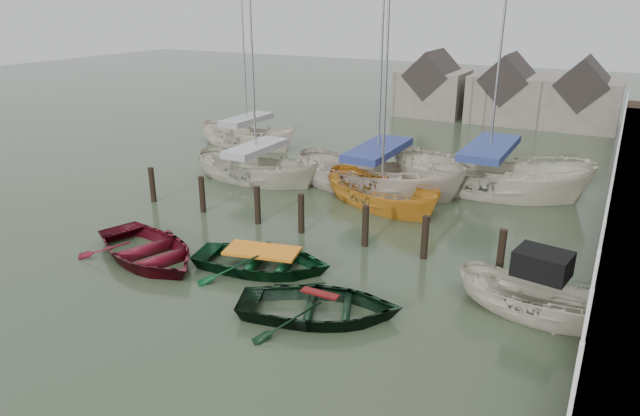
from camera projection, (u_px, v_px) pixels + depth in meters
The scene contains 12 objects.
ground at pixel (286, 274), 16.71m from camera, with size 120.00×120.00×0.00m, color #2E3B25.
mooring_pilings at pixel (303, 219), 19.51m from camera, with size 13.72×0.22×1.80m.
far_sheds at pixel (504, 93), 37.20m from camera, with size 14.00×4.08×4.39m.
rowboat_red at pixel (149, 260), 17.66m from camera, with size 3.28×4.59×0.95m, color #500B16.
rowboat_green at pixel (263, 270), 17.01m from camera, with size 2.98×4.18×0.86m, color #083317.
rowboat_dkgreen at pixel (320, 316), 14.50m from camera, with size 2.97×4.17×0.86m, color black.
motorboat at pixel (535, 312), 14.53m from camera, with size 4.40×2.25×2.50m.
sailboat_a at pixel (257, 178), 25.46m from camera, with size 6.33×2.49×10.41m.
sailboat_b at pixel (377, 188), 24.15m from camera, with size 7.70×2.97×11.41m.
sailboat_c at pixel (381, 204), 22.38m from camera, with size 6.18×4.37×9.52m.
sailboat_d at pixel (486, 190), 23.97m from camera, with size 8.28×3.22×13.34m.
sailboat_e at pixel (248, 145), 31.40m from camera, with size 6.53×2.94×10.36m.
Camera 1 is at (8.00, -12.75, 7.58)m, focal length 32.00 mm.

